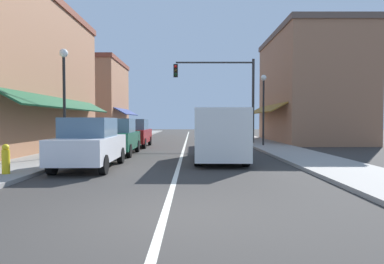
{
  "coord_description": "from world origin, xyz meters",
  "views": [
    {
      "loc": [
        0.49,
        -5.59,
        1.67
      ],
      "look_at": [
        0.45,
        12.2,
        1.05
      ],
      "focal_mm": 30.55,
      "sensor_mm": 36.0,
      "label": 1
    }
  ],
  "objects_px": {
    "parked_car_nearest_left": "(91,143)",
    "van_in_lane": "(220,133)",
    "street_lamp_left_near": "(65,85)",
    "street_lamp_right_mid": "(264,98)",
    "fire_hydrant": "(7,159)",
    "parked_car_second_left": "(118,137)",
    "traffic_signal_mast_arm": "(227,86)",
    "parked_car_third_left": "(135,133)"
  },
  "relations": [
    {
      "from": "fire_hydrant",
      "to": "parked_car_nearest_left",
      "type": "bearing_deg",
      "value": 44.65
    },
    {
      "from": "parked_car_second_left",
      "to": "parked_car_third_left",
      "type": "relative_size",
      "value": 1.01
    },
    {
      "from": "traffic_signal_mast_arm",
      "to": "fire_hydrant",
      "type": "xyz_separation_m",
      "value": [
        -7.82,
        -13.54,
        -3.58
      ]
    },
    {
      "from": "parked_car_nearest_left",
      "to": "traffic_signal_mast_arm",
      "type": "bearing_deg",
      "value": 61.81
    },
    {
      "from": "parked_car_third_left",
      "to": "traffic_signal_mast_arm",
      "type": "distance_m",
      "value": 7.23
    },
    {
      "from": "parked_car_nearest_left",
      "to": "street_lamp_right_mid",
      "type": "height_order",
      "value": "street_lamp_right_mid"
    },
    {
      "from": "parked_car_third_left",
      "to": "street_lamp_right_mid",
      "type": "distance_m",
      "value": 8.47
    },
    {
      "from": "van_in_lane",
      "to": "fire_hydrant",
      "type": "xyz_separation_m",
      "value": [
        -6.56,
        -4.0,
        -0.6
      ]
    },
    {
      "from": "parked_car_third_left",
      "to": "traffic_signal_mast_arm",
      "type": "height_order",
      "value": "traffic_signal_mast_arm"
    },
    {
      "from": "street_lamp_left_near",
      "to": "parked_car_third_left",
      "type": "bearing_deg",
      "value": 75.19
    },
    {
      "from": "parked_car_nearest_left",
      "to": "van_in_lane",
      "type": "relative_size",
      "value": 0.79
    },
    {
      "from": "parked_car_third_left",
      "to": "van_in_lane",
      "type": "height_order",
      "value": "van_in_lane"
    },
    {
      "from": "parked_car_nearest_left",
      "to": "parked_car_second_left",
      "type": "bearing_deg",
      "value": 90.23
    },
    {
      "from": "parked_car_nearest_left",
      "to": "street_lamp_left_near",
      "type": "xyz_separation_m",
      "value": [
        -1.9,
        2.61,
        2.31
      ]
    },
    {
      "from": "fire_hydrant",
      "to": "parked_car_third_left",
      "type": "bearing_deg",
      "value": 81.03
    },
    {
      "from": "parked_car_second_left",
      "to": "traffic_signal_mast_arm",
      "type": "height_order",
      "value": "traffic_signal_mast_arm"
    },
    {
      "from": "street_lamp_right_mid",
      "to": "fire_hydrant",
      "type": "height_order",
      "value": "street_lamp_right_mid"
    },
    {
      "from": "van_in_lane",
      "to": "street_lamp_left_near",
      "type": "distance_m",
      "value": 6.9
    },
    {
      "from": "parked_car_second_left",
      "to": "street_lamp_right_mid",
      "type": "xyz_separation_m",
      "value": [
        8.19,
        4.68,
        2.21
      ]
    },
    {
      "from": "parked_car_nearest_left",
      "to": "van_in_lane",
      "type": "distance_m",
      "value": 5.15
    },
    {
      "from": "parked_car_second_left",
      "to": "van_in_lane",
      "type": "relative_size",
      "value": 0.79
    },
    {
      "from": "parked_car_nearest_left",
      "to": "traffic_signal_mast_arm",
      "type": "distance_m",
      "value": 13.5
    },
    {
      "from": "parked_car_nearest_left",
      "to": "street_lamp_right_mid",
      "type": "distance_m",
      "value": 12.52
    },
    {
      "from": "street_lamp_left_near",
      "to": "parked_car_nearest_left",
      "type": "bearing_deg",
      "value": -53.94
    },
    {
      "from": "parked_car_second_left",
      "to": "street_lamp_left_near",
      "type": "distance_m",
      "value": 3.55
    },
    {
      "from": "street_lamp_left_near",
      "to": "street_lamp_right_mid",
      "type": "bearing_deg",
      "value": 33.92
    },
    {
      "from": "parked_car_nearest_left",
      "to": "parked_car_second_left",
      "type": "relative_size",
      "value": 1.0
    },
    {
      "from": "parked_car_nearest_left",
      "to": "parked_car_second_left",
      "type": "xyz_separation_m",
      "value": [
        -0.12,
        4.64,
        0.0
      ]
    },
    {
      "from": "street_lamp_right_mid",
      "to": "fire_hydrant",
      "type": "xyz_separation_m",
      "value": [
        -9.95,
        -11.17,
        -2.54
      ]
    },
    {
      "from": "street_lamp_right_mid",
      "to": "street_lamp_left_near",
      "type": "bearing_deg",
      "value": -146.08
    },
    {
      "from": "parked_car_second_left",
      "to": "street_lamp_left_near",
      "type": "height_order",
      "value": "street_lamp_left_near"
    },
    {
      "from": "street_lamp_left_near",
      "to": "fire_hydrant",
      "type": "bearing_deg",
      "value": -89.77
    },
    {
      "from": "parked_car_third_left",
      "to": "traffic_signal_mast_arm",
      "type": "relative_size",
      "value": 0.68
    },
    {
      "from": "van_in_lane",
      "to": "fire_hydrant",
      "type": "distance_m",
      "value": 7.71
    },
    {
      "from": "parked_car_third_left",
      "to": "street_lamp_right_mid",
      "type": "relative_size",
      "value": 0.9
    },
    {
      "from": "fire_hydrant",
      "to": "parked_car_second_left",
      "type": "bearing_deg",
      "value": 74.82
    },
    {
      "from": "parked_car_third_left",
      "to": "van_in_lane",
      "type": "xyz_separation_m",
      "value": [
        4.78,
        -7.25,
        0.27
      ]
    },
    {
      "from": "van_in_lane",
      "to": "street_lamp_left_near",
      "type": "bearing_deg",
      "value": 177.32
    },
    {
      "from": "van_in_lane",
      "to": "traffic_signal_mast_arm",
      "type": "bearing_deg",
      "value": 83.87
    },
    {
      "from": "parked_car_nearest_left",
      "to": "parked_car_second_left",
      "type": "distance_m",
      "value": 4.64
    },
    {
      "from": "street_lamp_left_near",
      "to": "fire_hydrant",
      "type": "relative_size",
      "value": 5.43
    },
    {
      "from": "street_lamp_left_near",
      "to": "street_lamp_right_mid",
      "type": "height_order",
      "value": "street_lamp_left_near"
    }
  ]
}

